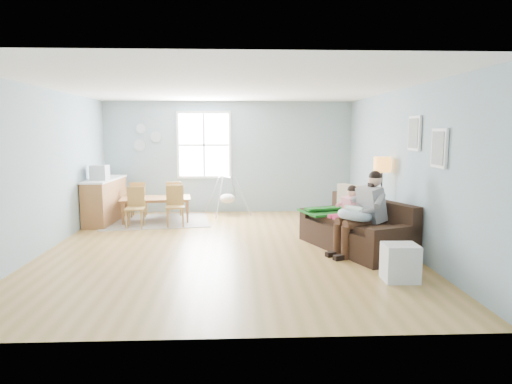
{
  "coord_description": "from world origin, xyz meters",
  "views": [
    {
      "loc": [
        0.17,
        -7.67,
        1.98
      ],
      "look_at": [
        0.5,
        -0.32,
        1.0
      ],
      "focal_mm": 32.0,
      "sensor_mm": 36.0,
      "label": 1
    }
  ],
  "objects_px": {
    "father": "(363,210)",
    "chair_se": "(175,203)",
    "storage_cube": "(400,263)",
    "chair_sw": "(135,205)",
    "toddler": "(347,206)",
    "sofa": "(358,232)",
    "dining_table": "(156,209)",
    "chair_nw": "(138,198)",
    "baby_swing": "(227,198)",
    "floor_lamp": "(382,172)",
    "monitor": "(99,173)",
    "chair_ne": "(174,197)",
    "counter": "(105,200)"
  },
  "relations": [
    {
      "from": "father",
      "to": "chair_se",
      "type": "relative_size",
      "value": 1.59
    },
    {
      "from": "storage_cube",
      "to": "chair_sw",
      "type": "xyz_separation_m",
      "value": [
        -4.26,
        3.61,
        0.22
      ]
    },
    {
      "from": "toddler",
      "to": "sofa",
      "type": "bearing_deg",
      "value": -46.73
    },
    {
      "from": "father",
      "to": "chair_se",
      "type": "distance_m",
      "value": 4.12
    },
    {
      "from": "dining_table",
      "to": "chair_nw",
      "type": "relative_size",
      "value": 1.82
    },
    {
      "from": "father",
      "to": "baby_swing",
      "type": "distance_m",
      "value": 4.32
    },
    {
      "from": "floor_lamp",
      "to": "chair_sw",
      "type": "relative_size",
      "value": 1.83
    },
    {
      "from": "floor_lamp",
      "to": "storage_cube",
      "type": "distance_m",
      "value": 2.53
    },
    {
      "from": "dining_table",
      "to": "baby_swing",
      "type": "relative_size",
      "value": 1.3
    },
    {
      "from": "chair_se",
      "to": "chair_sw",
      "type": "bearing_deg",
      "value": -171.53
    },
    {
      "from": "dining_table",
      "to": "monitor",
      "type": "xyz_separation_m",
      "value": [
        -1.1,
        -0.34,
        0.86
      ]
    },
    {
      "from": "storage_cube",
      "to": "chair_ne",
      "type": "distance_m",
      "value": 6.05
    },
    {
      "from": "counter",
      "to": "chair_nw",
      "type": "bearing_deg",
      "value": 39.56
    },
    {
      "from": "father",
      "to": "chair_nw",
      "type": "height_order",
      "value": "father"
    },
    {
      "from": "father",
      "to": "storage_cube",
      "type": "distance_m",
      "value": 1.39
    },
    {
      "from": "sofa",
      "to": "dining_table",
      "type": "distance_m",
      "value": 4.61
    },
    {
      "from": "father",
      "to": "storage_cube",
      "type": "height_order",
      "value": "father"
    },
    {
      "from": "toddler",
      "to": "counter",
      "type": "relative_size",
      "value": 0.49
    },
    {
      "from": "monitor",
      "to": "chair_sw",
      "type": "bearing_deg",
      "value": -19.44
    },
    {
      "from": "chair_sw",
      "to": "chair_se",
      "type": "relative_size",
      "value": 0.98
    },
    {
      "from": "father",
      "to": "chair_ne",
      "type": "height_order",
      "value": "father"
    },
    {
      "from": "chair_sw",
      "to": "counter",
      "type": "relative_size",
      "value": 0.48
    },
    {
      "from": "chair_sw",
      "to": "chair_ne",
      "type": "xyz_separation_m",
      "value": [
        0.63,
        1.23,
        -0.01
      ]
    },
    {
      "from": "floor_lamp",
      "to": "baby_swing",
      "type": "bearing_deg",
      "value": 136.46
    },
    {
      "from": "floor_lamp",
      "to": "storage_cube",
      "type": "xyz_separation_m",
      "value": [
        -0.46,
        -2.27,
        -1.01
      ]
    },
    {
      "from": "chair_nw",
      "to": "chair_ne",
      "type": "height_order",
      "value": "chair_nw"
    },
    {
      "from": "sofa",
      "to": "floor_lamp",
      "type": "relative_size",
      "value": 1.51
    },
    {
      "from": "floor_lamp",
      "to": "monitor",
      "type": "relative_size",
      "value": 4.4
    },
    {
      "from": "chair_nw",
      "to": "monitor",
      "type": "relative_size",
      "value": 2.39
    },
    {
      "from": "father",
      "to": "chair_se",
      "type": "xyz_separation_m",
      "value": [
        -3.31,
        2.43,
        -0.25
      ]
    },
    {
      "from": "chair_se",
      "to": "chair_nw",
      "type": "relative_size",
      "value": 1.03
    },
    {
      "from": "chair_nw",
      "to": "baby_swing",
      "type": "height_order",
      "value": "baby_swing"
    },
    {
      "from": "chair_ne",
      "to": "monitor",
      "type": "distance_m",
      "value": 1.83
    },
    {
      "from": "toddler",
      "to": "dining_table",
      "type": "distance_m",
      "value": 4.42
    },
    {
      "from": "storage_cube",
      "to": "baby_swing",
      "type": "relative_size",
      "value": 0.43
    },
    {
      "from": "storage_cube",
      "to": "chair_se",
      "type": "height_order",
      "value": "chair_se"
    },
    {
      "from": "sofa",
      "to": "floor_lamp",
      "type": "bearing_deg",
      "value": 47.61
    },
    {
      "from": "floor_lamp",
      "to": "chair_sw",
      "type": "bearing_deg",
      "value": 164.18
    },
    {
      "from": "storage_cube",
      "to": "monitor",
      "type": "distance_m",
      "value": 6.43
    },
    {
      "from": "toddler",
      "to": "floor_lamp",
      "type": "bearing_deg",
      "value": 33.43
    },
    {
      "from": "counter",
      "to": "baby_swing",
      "type": "height_order",
      "value": "counter"
    },
    {
      "from": "counter",
      "to": "toddler",
      "type": "bearing_deg",
      "value": -27.03
    },
    {
      "from": "chair_nw",
      "to": "chair_ne",
      "type": "bearing_deg",
      "value": 8.35
    },
    {
      "from": "toddler",
      "to": "monitor",
      "type": "bearing_deg",
      "value": 156.19
    },
    {
      "from": "counter",
      "to": "baby_swing",
      "type": "bearing_deg",
      "value": 15.91
    },
    {
      "from": "toddler",
      "to": "chair_se",
      "type": "relative_size",
      "value": 1.0
    },
    {
      "from": "sofa",
      "to": "chair_ne",
      "type": "xyz_separation_m",
      "value": [
        -3.49,
        3.21,
        0.15
      ]
    },
    {
      "from": "chair_ne",
      "to": "chair_nw",
      "type": "bearing_deg",
      "value": -171.65
    },
    {
      "from": "chair_ne",
      "to": "monitor",
      "type": "relative_size",
      "value": 2.37
    },
    {
      "from": "counter",
      "to": "baby_swing",
      "type": "distance_m",
      "value": 2.77
    }
  ]
}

